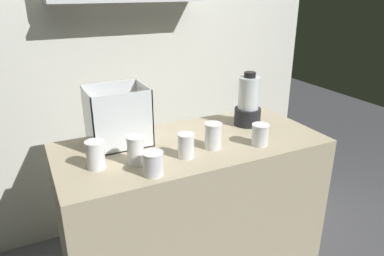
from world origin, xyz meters
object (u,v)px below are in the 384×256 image
(carrot_display_bin, at_px, (118,126))
(juice_cup_beet_right, at_px, (186,147))
(juice_cup_orange_middle, at_px, (153,165))
(juice_cup_beet_left, at_px, (136,151))
(juice_cup_orange_far_right, at_px, (213,137))
(juice_cup_mango_rightmost, at_px, (260,136))
(juice_cup_beet_far_left, at_px, (95,156))
(blender_pitcher, at_px, (248,104))

(carrot_display_bin, distance_m, juice_cup_beet_right, 0.39)
(juice_cup_orange_middle, bearing_deg, juice_cup_beet_left, 104.78)
(juice_cup_orange_far_right, distance_m, juice_cup_mango_rightmost, 0.25)
(juice_cup_beet_left, bearing_deg, juice_cup_beet_far_left, 167.77)
(carrot_display_bin, xyz_separation_m, blender_pitcher, (0.75, -0.07, 0.03))
(juice_cup_beet_left, xyz_separation_m, juice_cup_mango_rightmost, (0.64, -0.08, -0.01))
(juice_cup_beet_far_left, relative_size, juice_cup_orange_middle, 1.23)
(blender_pitcher, distance_m, juice_cup_beet_far_left, 0.94)
(juice_cup_mango_rightmost, bearing_deg, juice_cup_orange_far_right, 162.90)
(juice_cup_beet_right, bearing_deg, juice_cup_orange_middle, -154.96)
(carrot_display_bin, distance_m, juice_cup_orange_middle, 0.41)
(juice_cup_orange_middle, height_order, juice_cup_beet_right, juice_cup_beet_right)
(carrot_display_bin, distance_m, blender_pitcher, 0.76)
(blender_pitcher, bearing_deg, juice_cup_beet_left, -165.17)
(blender_pitcher, height_order, juice_cup_beet_left, blender_pitcher)
(juice_cup_beet_far_left, xyz_separation_m, juice_cup_orange_far_right, (0.58, -0.04, -0.00))
(juice_cup_orange_middle, relative_size, juice_cup_beet_right, 0.89)
(carrot_display_bin, xyz_separation_m, juice_cup_beet_left, (0.01, -0.27, -0.03))
(blender_pitcher, bearing_deg, carrot_display_bin, 174.71)
(blender_pitcher, bearing_deg, juice_cup_beet_far_left, -170.14)
(juice_cup_mango_rightmost, bearing_deg, blender_pitcher, 68.30)
(juice_cup_beet_far_left, height_order, juice_cup_beet_right, juice_cup_beet_far_left)
(carrot_display_bin, relative_size, juice_cup_orange_far_right, 2.26)
(carrot_display_bin, height_order, juice_cup_orange_far_right, carrot_display_bin)
(juice_cup_beet_far_left, bearing_deg, juice_cup_beet_left, -12.23)
(juice_cup_beet_right, bearing_deg, juice_cup_orange_far_right, 12.08)
(juice_cup_beet_far_left, distance_m, juice_cup_mango_rightmost, 0.82)
(juice_cup_orange_middle, bearing_deg, blender_pitcher, 24.91)
(blender_pitcher, height_order, juice_cup_orange_middle, blender_pitcher)
(carrot_display_bin, xyz_separation_m, juice_cup_orange_middle, (0.04, -0.40, -0.05))
(juice_cup_beet_right, xyz_separation_m, juice_cup_orange_far_right, (0.17, 0.04, 0.00))
(juice_cup_beet_far_left, distance_m, juice_cup_orange_middle, 0.27)
(juice_cup_beet_far_left, height_order, juice_cup_orange_middle, juice_cup_beet_far_left)
(blender_pitcher, height_order, juice_cup_beet_far_left, blender_pitcher)
(juice_cup_beet_right, distance_m, juice_cup_orange_far_right, 0.17)
(juice_cup_orange_middle, bearing_deg, juice_cup_beet_far_left, 140.80)
(juice_cup_beet_far_left, distance_m, juice_cup_beet_left, 0.18)
(juice_cup_beet_right, bearing_deg, juice_cup_mango_rightmost, -5.19)
(juice_cup_beet_right, bearing_deg, carrot_display_bin, 128.36)
(juice_cup_beet_far_left, bearing_deg, juice_cup_orange_middle, -39.20)
(juice_cup_beet_far_left, bearing_deg, blender_pitcher, 9.86)
(juice_cup_beet_far_left, bearing_deg, carrot_display_bin, 54.05)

